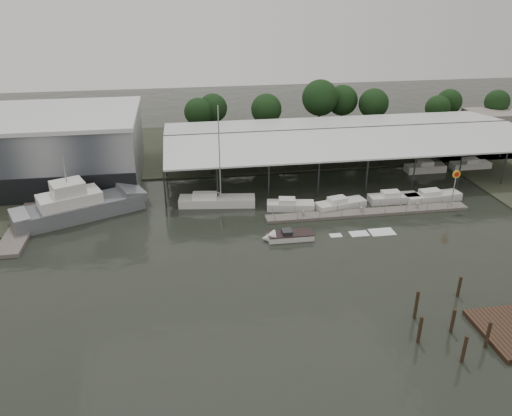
{
  "coord_description": "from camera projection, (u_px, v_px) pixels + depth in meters",
  "views": [
    {
      "loc": [
        -9.41,
        -47.82,
        29.04
      ],
      "look_at": [
        -0.52,
        8.84,
        2.5
      ],
      "focal_mm": 35.0,
      "sensor_mm": 36.0,
      "label": 1
    }
  ],
  "objects": [
    {
      "name": "distant_commercial_buildings",
      "position": [
        511.0,
        121.0,
        103.99
      ],
      "size": [
        22.0,
        8.0,
        4.0
      ],
      "color": "gray",
      "rests_on": "ground"
    },
    {
      "name": "shell_fuel_sign",
      "position": [
        455.0,
        182.0,
        67.5
      ],
      "size": [
        1.1,
        0.18,
        5.55
      ],
      "color": "#95979B",
      "rests_on": "ground"
    },
    {
      "name": "storage_warehouse",
      "position": [
        60.0,
        147.0,
        77.08
      ],
      "size": [
        24.5,
        20.5,
        10.5
      ],
      "color": "gray",
      "rests_on": "ground"
    },
    {
      "name": "moored_cruiser_2",
      "position": [
        393.0,
        198.0,
        70.83
      ],
      "size": [
        7.14,
        2.24,
        1.7
      ],
      "rotation": [
        0.0,
        0.0,
        0.01
      ],
      "color": "silver",
      "rests_on": "ground"
    },
    {
      "name": "covered_boat_shed",
      "position": [
        344.0,
        132.0,
        81.31
      ],
      "size": [
        58.24,
        24.0,
        6.96
      ],
      "color": "silver",
      "rests_on": "ground"
    },
    {
      "name": "floating_dock",
      "position": [
        368.0,
        212.0,
        67.38
      ],
      "size": [
        28.0,
        2.0,
        1.4
      ],
      "color": "#67615A",
      "rests_on": "ground"
    },
    {
      "name": "moored_cruiser_3",
      "position": [
        432.0,
        197.0,
        71.24
      ],
      "size": [
        8.45,
        3.0,
        1.7
      ],
      "rotation": [
        0.0,
        0.0,
        0.1
      ],
      "color": "silver",
      "rests_on": "ground"
    },
    {
      "name": "land_strip_far",
      "position": [
        232.0,
        147.0,
        94.01
      ],
      "size": [
        140.0,
        30.0,
        0.3
      ],
      "color": "#333729",
      "rests_on": "ground"
    },
    {
      "name": "moored_cruiser_1",
      "position": [
        340.0,
        204.0,
        68.84
      ],
      "size": [
        7.42,
        3.68,
        1.7
      ],
      "rotation": [
        0.0,
        0.0,
        0.22
      ],
      "color": "silver",
      "rests_on": "ground"
    },
    {
      "name": "ground",
      "position": [
        273.0,
        260.0,
        56.39
      ],
      "size": [
        200.0,
        200.0,
        0.0
      ],
      "primitive_type": "plane",
      "color": "black",
      "rests_on": "ground"
    },
    {
      "name": "trawler_dock",
      "position": [
        26.0,
        222.0,
        64.62
      ],
      "size": [
        3.0,
        18.0,
        0.5
      ],
      "color": "#67615A",
      "rests_on": "ground"
    },
    {
      "name": "speedboat_underway",
      "position": [
        286.0,
        236.0,
        60.74
      ],
      "size": [
        17.26,
        2.5,
        2.0
      ],
      "rotation": [
        0.0,
        0.0,
        3.14
      ],
      "color": "silver",
      "rests_on": "ground"
    },
    {
      "name": "mooring_pilings",
      "position": [
        448.0,
        323.0,
        44.56
      ],
      "size": [
        7.33,
        9.12,
        3.53
      ],
      "color": "#35291A",
      "rests_on": "ground"
    },
    {
      "name": "horizon_tree_line",
      "position": [
        336.0,
        104.0,
        100.25
      ],
      "size": [
        68.34,
        10.01,
        10.81
      ],
      "color": "#312315",
      "rests_on": "ground"
    },
    {
      "name": "white_sailboat",
      "position": [
        216.0,
        201.0,
        69.78
      ],
      "size": [
        10.83,
        3.91,
        14.32
      ],
      "rotation": [
        0.0,
        0.0,
        -0.13
      ],
      "color": "silver",
      "rests_on": "ground"
    },
    {
      "name": "moored_cruiser_0",
      "position": [
        290.0,
        205.0,
        68.54
      ],
      "size": [
        6.74,
        3.34,
        1.7
      ],
      "rotation": [
        0.0,
        0.0,
        -0.18
      ],
      "color": "silver",
      "rests_on": "ground"
    },
    {
      "name": "grey_trawler",
      "position": [
        80.0,
        206.0,
        66.09
      ],
      "size": [
        17.52,
        11.19,
        8.84
      ],
      "rotation": [
        0.0,
        0.0,
        0.42
      ],
      "color": "slate",
      "rests_on": "ground"
    }
  ]
}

